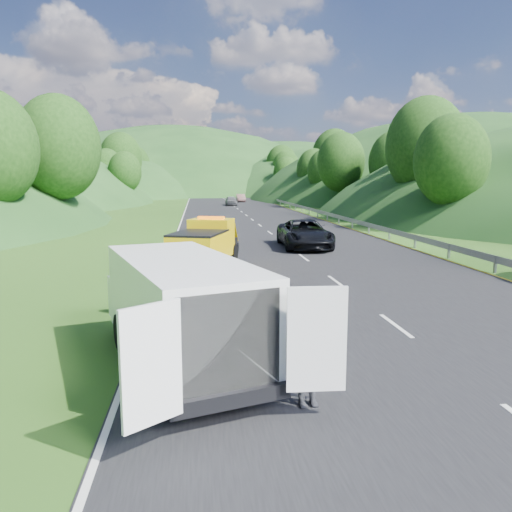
{
  "coord_description": "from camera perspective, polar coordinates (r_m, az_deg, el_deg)",
  "views": [
    {
      "loc": [
        -2.38,
        -14.74,
        4.03
      ],
      "look_at": [
        -0.33,
        2.67,
        1.3
      ],
      "focal_mm": 35.0,
      "sensor_mm": 36.0,
      "label": 1
    }
  ],
  "objects": [
    {
      "name": "white_van",
      "position": [
        10.79,
        -8.67,
        -5.64
      ],
      "size": [
        4.78,
        7.25,
        2.38
      ],
      "rotation": [
        0.0,
        0.0,
        0.31
      ],
      "color": "black",
      "rests_on": "ground"
    },
    {
      "name": "hills_backdrop",
      "position": [
        149.75,
        -3.35,
        7.29
      ],
      "size": [
        201.0,
        288.6,
        44.0
      ],
      "primitive_type": null,
      "color": "#2D5B23",
      "rests_on": "ground"
    },
    {
      "name": "suitcase",
      "position": [
        15.8,
        -15.82,
        -5.3
      ],
      "size": [
        0.36,
        0.28,
        0.51
      ],
      "primitive_type": "cube",
      "rotation": [
        0.0,
        0.0,
        0.39
      ],
      "color": "#665F4C",
      "rests_on": "ground"
    },
    {
      "name": "child",
      "position": [
        13.93,
        -4.1,
        -7.98
      ],
      "size": [
        0.6,
        0.5,
        1.11
      ],
      "primitive_type": "imported",
      "rotation": [
        0.0,
        0.0,
        -0.16
      ],
      "color": "tan",
      "rests_on": "ground"
    },
    {
      "name": "dist_car_c",
      "position": [
        108.68,
        -3.28,
        6.71
      ],
      "size": [
        2.02,
        4.96,
        1.44
      ],
      "primitive_type": "imported",
      "color": "#9E5C4F",
      "rests_on": "ground"
    },
    {
      "name": "tow_truck",
      "position": [
        22.73,
        -5.8,
        1.43
      ],
      "size": [
        3.44,
        5.61,
        2.27
      ],
      "rotation": [
        0.0,
        0.0,
        -0.31
      ],
      "color": "black",
      "rests_on": "ground"
    },
    {
      "name": "tree_line_left",
      "position": [
        76.67,
        -19.32,
        5.34
      ],
      "size": [
        14.0,
        140.0,
        14.0
      ],
      "primitive_type": null,
      "color": "#2B5719",
      "rests_on": "ground"
    },
    {
      "name": "dist_car_b",
      "position": [
        86.9,
        -1.76,
        6.19
      ],
      "size": [
        1.43,
        4.11,
        1.35
      ],
      "primitive_type": "imported",
      "color": "brown",
      "rests_on": "ground"
    },
    {
      "name": "guardrail",
      "position": [
        68.54,
        3.97,
        5.46
      ],
      "size": [
        0.06,
        140.0,
        1.52
      ],
      "primitive_type": "cube",
      "color": "gray",
      "rests_on": "ground"
    },
    {
      "name": "worker",
      "position": [
        9.32,
        5.99,
        -16.8
      ],
      "size": [
        1.24,
        0.81,
        1.8
      ],
      "primitive_type": "imported",
      "rotation": [
        0.0,
        0.0,
        0.13
      ],
      "color": "black",
      "rests_on": "ground"
    },
    {
      "name": "ground",
      "position": [
        15.46,
        2.39,
        -6.26
      ],
      "size": [
        320.0,
        320.0,
        0.0
      ],
      "primitive_type": "plane",
      "color": "#38661E",
      "rests_on": "ground"
    },
    {
      "name": "dist_car_a",
      "position": [
        75.76,
        -2.85,
        5.79
      ],
      "size": [
        1.67,
        4.15,
        1.41
      ],
      "primitive_type": "imported",
      "color": "#4E4F53",
      "rests_on": "ground"
    },
    {
      "name": "woman",
      "position": [
        15.78,
        -7.67,
        -6.02
      ],
      "size": [
        0.53,
        0.67,
        1.7
      ],
      "primitive_type": "imported",
      "rotation": [
        0.0,
        0.0,
        1.7
      ],
      "color": "white",
      "rests_on": "ground"
    },
    {
      "name": "tree_line_right",
      "position": [
        79.03,
        12.08,
        5.73
      ],
      "size": [
        14.0,
        140.0,
        14.0
      ],
      "primitive_type": null,
      "color": "#2B5719",
      "rests_on": "ground"
    },
    {
      "name": "road_surface",
      "position": [
        55.15,
        -1.11,
        4.67
      ],
      "size": [
        14.0,
        200.0,
        0.02
      ],
      "primitive_type": "cube",
      "color": "black",
      "rests_on": "ground"
    },
    {
      "name": "passing_suv",
      "position": [
        29.39,
        5.55,
        0.93
      ],
      "size": [
        2.9,
        5.93,
        1.62
      ],
      "primitive_type": "imported",
      "rotation": [
        0.0,
        0.0,
        -0.04
      ],
      "color": "black",
      "rests_on": "ground"
    },
    {
      "name": "spare_tire",
      "position": [
        10.34,
        -2.19,
        -14.09
      ],
      "size": [
        0.74,
        0.74,
        0.2
      ],
      "primitive_type": "cylinder",
      "color": "black",
      "rests_on": "ground"
    }
  ]
}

